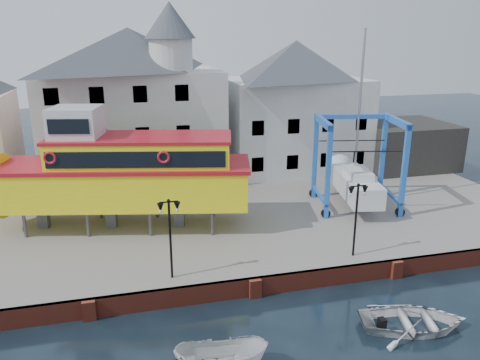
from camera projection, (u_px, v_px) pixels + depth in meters
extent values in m
plane|color=black|center=(255.00, 297.00, 23.72)|extent=(140.00, 140.00, 0.00)
cube|color=slate|center=(213.00, 211.00, 33.74)|extent=(44.00, 22.00, 1.00)
cube|color=maroon|center=(254.00, 287.00, 23.68)|extent=(44.00, 0.25, 1.00)
cube|color=maroon|center=(89.00, 310.00, 21.65)|extent=(0.60, 0.36, 1.00)
cube|color=maroon|center=(255.00, 288.00, 23.52)|extent=(0.60, 0.36, 1.00)
cube|color=maroon|center=(396.00, 270.00, 25.39)|extent=(0.60, 0.36, 1.00)
cube|color=silver|center=(134.00, 127.00, 38.01)|extent=(14.00, 8.00, 9.00)
pyramid|color=#3E434C|center=(129.00, 49.00, 36.18)|extent=(14.00, 8.00, 3.20)
cube|color=black|center=(61.00, 180.00, 33.93)|extent=(1.00, 0.08, 1.20)
cube|color=black|center=(104.00, 177.00, 34.63)|extent=(1.00, 0.08, 1.20)
cube|color=black|center=(145.00, 174.00, 35.33)|extent=(1.00, 0.08, 1.20)
cube|color=black|center=(185.00, 171.00, 36.04)|extent=(1.00, 0.08, 1.20)
cube|color=black|center=(56.00, 139.00, 33.03)|extent=(1.00, 0.08, 1.20)
cube|color=black|center=(100.00, 137.00, 33.73)|extent=(1.00, 0.08, 1.20)
cube|color=black|center=(143.00, 135.00, 34.43)|extent=(1.00, 0.08, 1.20)
cube|color=black|center=(183.00, 133.00, 35.14)|extent=(1.00, 0.08, 1.20)
cube|color=black|center=(51.00, 97.00, 32.13)|extent=(1.00, 0.08, 1.20)
cube|color=black|center=(97.00, 95.00, 32.83)|extent=(1.00, 0.08, 1.20)
cube|color=black|center=(140.00, 94.00, 33.54)|extent=(1.00, 0.08, 1.20)
cube|color=black|center=(182.00, 93.00, 34.24)|extent=(1.00, 0.08, 1.20)
cylinder|color=silver|center=(171.00, 55.00, 34.78)|extent=(3.20, 3.20, 2.40)
cone|color=#3E434C|center=(170.00, 20.00, 34.04)|extent=(3.80, 3.80, 2.60)
cube|color=silver|center=(294.00, 124.00, 41.90)|extent=(12.00, 8.00, 8.00)
pyramid|color=#3E434C|center=(296.00, 60.00, 40.22)|extent=(12.00, 8.00, 3.20)
cube|color=black|center=(257.00, 165.00, 37.90)|extent=(1.00, 0.08, 1.20)
cube|color=black|center=(292.00, 162.00, 38.60)|extent=(1.00, 0.08, 1.20)
cube|color=black|center=(326.00, 160.00, 39.31)|extent=(1.00, 0.08, 1.20)
cube|color=black|center=(358.00, 158.00, 40.01)|extent=(1.00, 0.08, 1.20)
cube|color=black|center=(258.00, 128.00, 37.00)|extent=(1.00, 0.08, 1.20)
cube|color=black|center=(294.00, 126.00, 37.71)|extent=(1.00, 0.08, 1.20)
cube|color=black|center=(328.00, 125.00, 38.41)|extent=(1.00, 0.08, 1.20)
cube|color=black|center=(361.00, 123.00, 39.11)|extent=(1.00, 0.08, 1.20)
cube|color=#262422|center=(403.00, 144.00, 42.99)|extent=(8.00, 7.00, 4.00)
cylinder|color=black|center=(170.00, 241.00, 22.99)|extent=(0.12, 0.12, 4.00)
cube|color=black|center=(169.00, 202.00, 22.38)|extent=(0.90, 0.06, 0.06)
sphere|color=black|center=(169.00, 201.00, 22.36)|extent=(0.16, 0.16, 0.16)
cone|color=black|center=(160.00, 208.00, 22.37)|extent=(0.32, 0.32, 0.45)
sphere|color=silver|center=(161.00, 211.00, 22.42)|extent=(0.18, 0.18, 0.18)
cone|color=black|center=(177.00, 206.00, 22.55)|extent=(0.32, 0.32, 0.45)
sphere|color=silver|center=(177.00, 210.00, 22.61)|extent=(0.18, 0.18, 0.18)
cylinder|color=black|center=(356.00, 222.00, 25.33)|extent=(0.12, 0.12, 4.00)
cube|color=black|center=(358.00, 186.00, 24.72)|extent=(0.90, 0.06, 0.06)
sphere|color=black|center=(358.00, 185.00, 24.70)|extent=(0.16, 0.16, 0.16)
cone|color=black|center=(351.00, 191.00, 24.71)|extent=(0.32, 0.32, 0.45)
sphere|color=silver|center=(351.00, 195.00, 24.76)|extent=(0.18, 0.18, 0.18)
cone|color=black|center=(365.00, 190.00, 24.89)|extent=(0.32, 0.32, 0.45)
sphere|color=silver|center=(365.00, 193.00, 24.95)|extent=(0.18, 0.18, 0.18)
cylinder|color=#59595E|center=(25.00, 225.00, 28.02)|extent=(0.24, 0.24, 1.61)
cylinder|color=#59595E|center=(43.00, 207.00, 30.87)|extent=(0.24, 0.24, 1.61)
cylinder|color=#59595E|center=(88.00, 224.00, 28.12)|extent=(0.24, 0.24, 1.61)
cylinder|color=#59595E|center=(100.00, 206.00, 30.98)|extent=(0.24, 0.24, 1.61)
cylinder|color=#59595E|center=(150.00, 223.00, 28.22)|extent=(0.24, 0.24, 1.61)
cylinder|color=#59595E|center=(157.00, 206.00, 31.08)|extent=(0.24, 0.24, 1.61)
cylinder|color=#59595E|center=(212.00, 223.00, 28.32)|extent=(0.24, 0.24, 1.61)
cylinder|color=#59595E|center=(213.00, 205.00, 31.18)|extent=(0.24, 0.24, 1.61)
cube|color=#59595E|center=(43.00, 215.00, 29.46)|extent=(0.74, 0.66, 1.61)
cube|color=#59595E|center=(111.00, 215.00, 29.58)|extent=(0.74, 0.66, 1.61)
cube|color=#59595E|center=(179.00, 214.00, 29.69)|extent=(0.74, 0.66, 1.61)
cube|color=#FFFD19|center=(126.00, 185.00, 29.01)|extent=(15.51, 7.23, 2.35)
cube|color=#B01521|center=(125.00, 165.00, 28.63)|extent=(15.86, 7.47, 0.24)
cube|color=#FFFD19|center=(141.00, 153.00, 28.43)|extent=(11.24, 5.88, 1.71)
cube|color=black|center=(136.00, 160.00, 26.65)|extent=(10.04, 2.30, 0.96)
cube|color=black|center=(146.00, 145.00, 30.18)|extent=(10.04, 2.30, 0.96)
cube|color=#B01521|center=(140.00, 138.00, 28.15)|extent=(11.47, 6.03, 0.19)
cube|color=silver|center=(76.00, 123.00, 27.78)|extent=(3.32, 3.32, 1.95)
cube|color=black|center=(68.00, 127.00, 26.40)|extent=(2.29, 0.57, 0.86)
torus|color=#B01521|center=(50.00, 158.00, 26.43)|extent=(0.76, 0.31, 0.75)
torus|color=#B01521|center=(164.00, 157.00, 26.60)|extent=(0.76, 0.31, 0.75)
cube|color=#185D9F|center=(328.00, 173.00, 30.26)|extent=(0.37, 0.37, 6.23)
cylinder|color=black|center=(326.00, 213.00, 31.10)|extent=(0.65, 0.34, 0.62)
cube|color=#185D9F|center=(315.00, 157.00, 34.20)|extent=(0.37, 0.37, 6.23)
cylinder|color=black|center=(313.00, 193.00, 35.04)|extent=(0.65, 0.34, 0.62)
cube|color=#185D9F|center=(404.00, 172.00, 30.50)|extent=(0.37, 0.37, 6.23)
cylinder|color=black|center=(400.00, 212.00, 31.34)|extent=(0.65, 0.34, 0.62)
cube|color=#185D9F|center=(383.00, 156.00, 34.45)|extent=(0.37, 0.37, 6.23)
cylinder|color=black|center=(379.00, 192.00, 35.29)|extent=(0.65, 0.34, 0.62)
cube|color=#185D9F|center=(323.00, 122.00, 31.34)|extent=(1.17, 4.43, 0.44)
cube|color=#185D9F|center=(320.00, 195.00, 32.90)|extent=(1.08, 4.41, 0.19)
cube|color=#185D9F|center=(397.00, 121.00, 31.59)|extent=(1.17, 4.43, 0.44)
cube|color=#185D9F|center=(390.00, 194.00, 33.14)|extent=(1.08, 4.41, 0.19)
cube|color=#185D9F|center=(352.00, 117.00, 33.44)|extent=(5.30, 1.35, 0.31)
cube|color=silver|center=(355.00, 185.00, 32.81)|extent=(3.31, 6.95, 1.43)
cone|color=silver|center=(341.00, 169.00, 36.58)|extent=(2.29, 1.80, 2.05)
cube|color=#59595E|center=(354.00, 199.00, 33.11)|extent=(0.52, 1.61, 0.62)
cube|color=silver|center=(358.00, 173.00, 32.09)|extent=(1.92, 2.90, 0.53)
cylinder|color=#99999E|center=(360.00, 104.00, 31.55)|extent=(0.19, 0.19, 9.80)
cube|color=black|center=(366.00, 151.00, 30.43)|extent=(4.68, 1.04, 0.05)
cube|color=black|center=(352.00, 141.00, 33.49)|extent=(4.68, 1.04, 0.05)
imported|color=silver|center=(412.00, 328.00, 21.19)|extent=(5.46, 4.47, 0.99)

